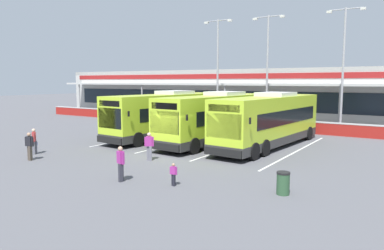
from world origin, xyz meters
The scene contains 19 objects.
ground_plane centered at (0.00, 0.00, 0.00)m, with size 200.00×200.00×0.00m, color #56565B.
terminal_building centered at (0.00, 26.91, 3.01)m, with size 70.00×13.00×6.00m.
red_barrier_wall centered at (0.00, 14.50, 0.56)m, with size 60.00×0.40×1.10m.
coach_bus_leftmost centered at (-4.38, 6.04, 1.79)m, with size 3.55×12.29×3.78m.
coach_bus_left_centre centered at (0.25, 6.08, 1.79)m, with size 3.55×12.29×3.78m.
coach_bus_centre centered at (4.14, 6.48, 1.79)m, with size 3.55×12.29×3.78m.
bay_stripe_far_west centered at (-6.30, 6.00, 0.00)m, with size 0.14×13.00×0.01m, color silver.
bay_stripe_west centered at (-2.10, 6.00, 0.00)m, with size 0.14×13.00×0.01m, color silver.
bay_stripe_mid_west centered at (2.10, 6.00, 0.00)m, with size 0.14×13.00×0.01m, color silver.
bay_stripe_centre centered at (6.30, 6.00, 0.00)m, with size 0.14×13.00×0.01m, color silver.
pedestrian_with_handbag centered at (-7.20, -4.08, 0.86)m, with size 0.59×0.55×1.62m.
pedestrian_in_dark_coat centered at (-0.01, -1.54, 0.87)m, with size 0.50×0.38×1.62m.
pedestrian_child centered at (4.20, -4.96, 0.54)m, with size 0.33×0.18×1.00m.
pedestrian_near_bin centered at (1.76, -5.68, 0.87)m, with size 0.54×0.37×1.62m.
pedestrian_approaching_bus centered at (-5.81, -5.31, 0.87)m, with size 0.54×0.31×1.62m.
lamp_post_west centered at (-5.73, 16.71, 6.29)m, with size 3.24×0.28×11.00m.
lamp_post_centre centered at (-0.41, 17.34, 6.29)m, with size 3.24×0.28×11.00m.
lamp_post_east centered at (6.69, 17.47, 6.29)m, with size 3.24×0.28×11.00m.
litter_bin centered at (8.62, -3.52, 0.47)m, with size 0.54×0.54×0.93m.
Camera 1 is at (13.33, -17.46, 4.55)m, focal length 34.00 mm.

